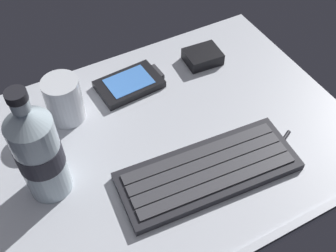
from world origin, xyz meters
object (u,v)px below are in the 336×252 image
object	(u,v)px
handheld_device	(130,84)
stylus_pen	(277,148)
keyboard	(208,171)
charger_block	(203,57)
water_bottle	(38,151)
juice_cup	(64,101)

from	to	relation	value
handheld_device	stylus_pen	size ratio (longest dim) A/B	1.39
keyboard	charger_block	size ratio (longest dim) A/B	4.25
keyboard	water_bottle	xyz separation A→B (cm)	(-22.88, 9.79, 8.20)
juice_cup	stylus_pen	distance (cm)	37.33
keyboard	juice_cup	xyz separation A→B (cm)	(-15.68, 22.47, 3.10)
water_bottle	charger_block	size ratio (longest dim) A/B	2.97
handheld_device	water_bottle	bearing A→B (deg)	-144.58
juice_cup	water_bottle	bearing A→B (deg)	-119.58
keyboard	juice_cup	distance (cm)	27.58
juice_cup	charger_block	distance (cm)	29.30
handheld_device	stylus_pen	xyz separation A→B (cm)	(15.51, -25.50, -0.38)
juice_cup	stylus_pen	world-z (taller)	juice_cup
juice_cup	stylus_pen	xyz separation A→B (cm)	(28.55, -23.78, -3.56)
stylus_pen	charger_block	bearing A→B (deg)	62.57
water_bottle	handheld_device	bearing A→B (deg)	35.42
water_bottle	stylus_pen	size ratio (longest dim) A/B	2.19
juice_cup	keyboard	bearing A→B (deg)	-55.09
handheld_device	juice_cup	xyz separation A→B (cm)	(-13.04, -1.71, 3.18)
keyboard	charger_block	bearing A→B (deg)	60.64
charger_block	stylus_pen	world-z (taller)	charger_block
handheld_device	stylus_pen	bearing A→B (deg)	-58.69
handheld_device	charger_block	xyz separation A→B (cm)	(16.10, -0.26, 0.47)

